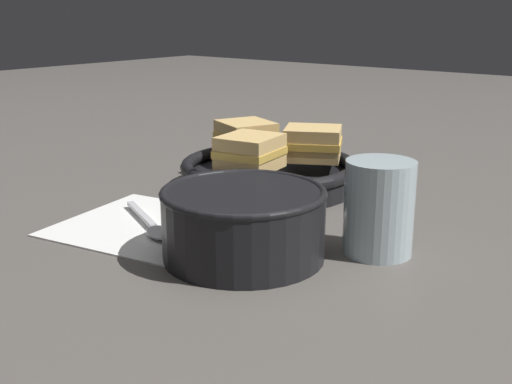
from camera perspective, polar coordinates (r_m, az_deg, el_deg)
The scene contains 9 objects.
ground_plane at distance 0.76m, azimuth -4.48°, elevation -3.43°, with size 4.00×4.00×0.00m, color #56514C.
napkin at distance 0.77m, azimuth -8.84°, elevation -3.02°, with size 0.25×0.23×0.00m.
soup_bowl at distance 0.66m, azimuth -1.12°, elevation -2.41°, with size 0.17×0.17×0.07m.
spoon at distance 0.75m, azimuth -9.01°, elevation -3.10°, with size 0.14×0.08×0.01m.
skillet at distance 0.93m, azimuth 1.20°, elevation 1.67°, with size 0.26×0.26×0.04m.
sandwich_near_left at distance 0.97m, azimuth -0.90°, elevation 4.94°, with size 0.10×0.10×0.05m.
sandwich_near_right at distance 0.86m, azimuth -0.54°, elevation 3.55°, with size 0.08×0.09×0.05m.
sandwich_far_left at distance 0.92m, azimuth 5.07°, elevation 4.34°, with size 0.11×0.10×0.05m.
drinking_glass at distance 0.68m, azimuth 10.87°, elevation -1.38°, with size 0.07×0.07×0.10m.
Camera 1 is at (0.49, -0.52, 0.25)m, focal length 45.00 mm.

